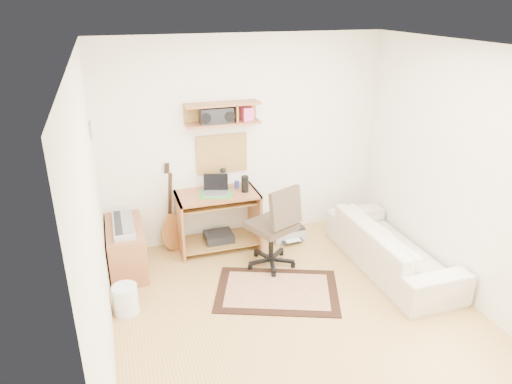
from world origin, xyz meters
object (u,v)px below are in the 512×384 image
object	(u,v)px
task_chair	(271,225)
sofa	(392,239)
cabinet	(126,248)
desk	(218,221)
printer	(286,231)

from	to	relation	value
task_chair	sofa	distance (m)	1.42
task_chair	cabinet	bearing A→B (deg)	141.28
task_chair	cabinet	xyz separation A→B (m)	(-1.64, 0.44, -0.25)
desk	printer	xyz separation A→B (m)	(0.92, -0.01, -0.29)
desk	task_chair	bearing A→B (deg)	-51.44
printer	task_chair	bearing A→B (deg)	-129.13
desk	cabinet	xyz separation A→B (m)	(-1.15, -0.18, -0.10)
desk	sofa	size ratio (longest dim) A/B	0.52
cabinet	sofa	distance (m)	3.10
cabinet	task_chair	bearing A→B (deg)	-15.08
task_chair	cabinet	distance (m)	1.71
sofa	task_chair	bearing A→B (deg)	70.16
desk	cabinet	distance (m)	1.16
task_chair	printer	distance (m)	0.86
desk	printer	world-z (taller)	desk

